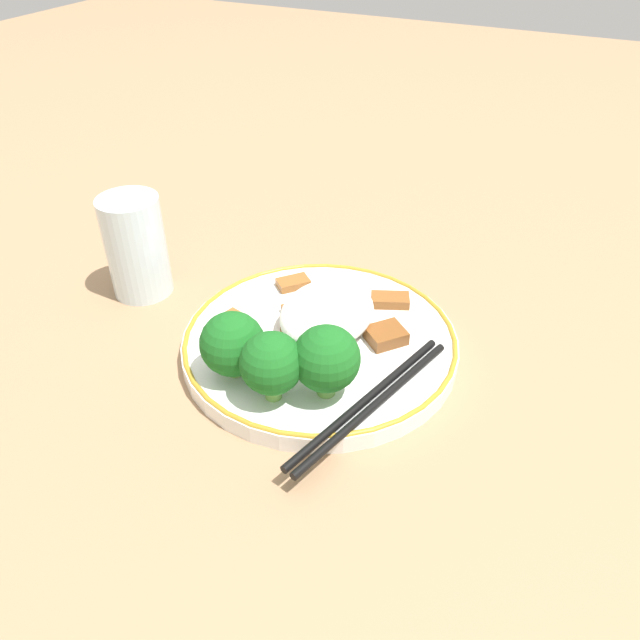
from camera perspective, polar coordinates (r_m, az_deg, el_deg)
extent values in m
plane|color=#9E7A56|center=(0.61, 0.00, -2.80)|extent=(3.00, 3.00, 0.00)
cylinder|color=white|center=(0.60, 0.00, -2.17)|extent=(0.26, 0.26, 0.02)
torus|color=#B28C26|center=(0.60, 0.00, -1.53)|extent=(0.26, 0.26, 0.00)
ellipsoid|color=white|center=(0.60, 0.86, 0.63)|extent=(0.11, 0.09, 0.04)
cylinder|color=#72AD4C|center=(0.56, -7.76, -4.39)|extent=(0.01, 0.01, 0.01)
sphere|color=#19601E|center=(0.54, -8.00, -2.17)|extent=(0.06, 0.06, 0.06)
cylinder|color=#72AD4C|center=(0.53, -4.47, -6.25)|extent=(0.01, 0.01, 0.02)
sphere|color=#19601E|center=(0.51, -4.62, -3.89)|extent=(0.05, 0.05, 0.05)
cylinder|color=#72AD4C|center=(0.53, 0.56, -5.98)|extent=(0.02, 0.02, 0.02)
sphere|color=#19601E|center=(0.51, 0.58, -3.53)|extent=(0.06, 0.06, 0.06)
cube|color=brown|center=(0.64, 6.43, 1.82)|extent=(0.03, 0.04, 0.01)
cube|color=#995B28|center=(0.67, -2.46, 3.41)|extent=(0.04, 0.04, 0.01)
cube|color=brown|center=(0.60, -2.54, -0.67)|extent=(0.03, 0.03, 0.01)
cube|color=#995B28|center=(0.62, -7.81, -0.11)|extent=(0.03, 0.03, 0.01)
cube|color=brown|center=(0.59, 6.04, -1.40)|extent=(0.05, 0.05, 0.01)
cube|color=brown|center=(0.63, -2.01, 0.87)|extent=(0.04, 0.04, 0.01)
cube|color=#995B28|center=(0.63, 2.04, 1.33)|extent=(0.02, 0.04, 0.01)
cylinder|color=black|center=(0.53, 5.10, -7.70)|extent=(0.20, 0.06, 0.01)
cylinder|color=black|center=(0.53, 4.27, -7.24)|extent=(0.20, 0.06, 0.01)
cylinder|color=silver|center=(0.69, -16.48, 6.45)|extent=(0.06, 0.06, 0.11)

